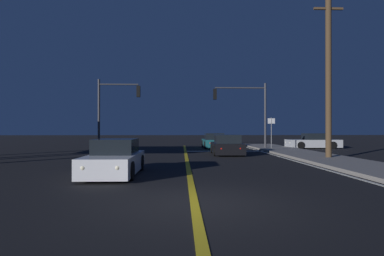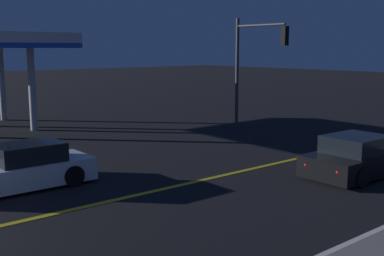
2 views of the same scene
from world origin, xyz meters
name	(u,v)px [view 2 (image 2 of 2)]	position (x,y,z in m)	size (l,w,h in m)	color
lane_line_center	(198,181)	(0.00, 9.06, 0.01)	(0.20, 30.80, 0.01)	gold
lane_line_edge_right	(366,236)	(5.79, 9.06, 0.01)	(0.16, 30.80, 0.01)	silver
car_parked_curb_white	(23,169)	(-2.81, 4.57, 0.58)	(1.82, 4.22, 1.34)	silver
car_following_oncoming_black	(359,158)	(2.77, 13.65, 0.58)	(2.06, 4.23, 1.34)	black
traffic_signal_far_left	(254,56)	(-5.67, 17.52, 3.75)	(3.35, 0.28, 5.67)	#38383D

